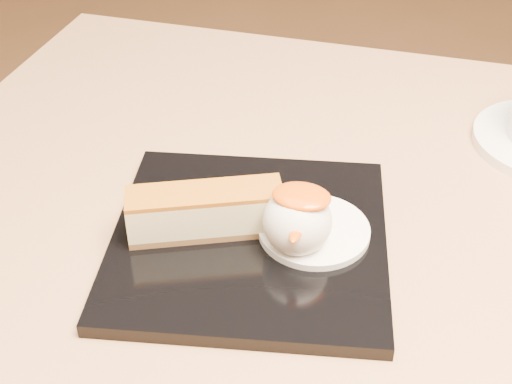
% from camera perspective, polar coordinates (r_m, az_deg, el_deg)
% --- Properties ---
extents(dessert_plate, '(0.26, 0.26, 0.01)m').
position_cam_1_polar(dessert_plate, '(0.58, -0.54, -3.83)').
color(dessert_plate, black).
rests_on(dessert_plate, table).
extents(cheesecake, '(0.13, 0.08, 0.04)m').
position_cam_1_polar(cheesecake, '(0.57, -4.09, -1.54)').
color(cheesecake, brown).
rests_on(cheesecake, dessert_plate).
extents(cream_smear, '(0.09, 0.09, 0.01)m').
position_cam_1_polar(cream_smear, '(0.58, 4.67, -3.08)').
color(cream_smear, white).
rests_on(cream_smear, dessert_plate).
extents(ice_cream_scoop, '(0.05, 0.05, 0.05)m').
position_cam_1_polar(ice_cream_scoop, '(0.55, 3.33, -2.33)').
color(ice_cream_scoop, white).
rests_on(ice_cream_scoop, cream_smear).
extents(mango_sauce, '(0.05, 0.03, 0.01)m').
position_cam_1_polar(mango_sauce, '(0.53, 3.67, -0.34)').
color(mango_sauce, '#DE5007').
rests_on(mango_sauce, ice_cream_scoop).
extents(mint_sprig, '(0.03, 0.02, 0.00)m').
position_cam_1_polar(mint_sprig, '(0.60, 2.42, -0.83)').
color(mint_sprig, '#2C8834').
rests_on(mint_sprig, cream_smear).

